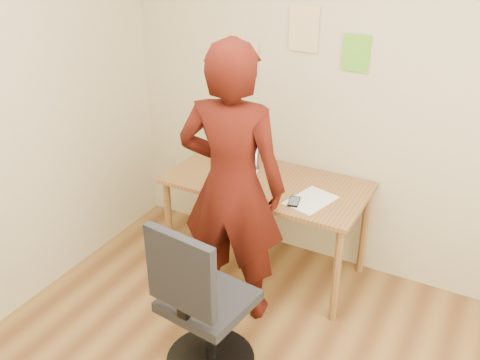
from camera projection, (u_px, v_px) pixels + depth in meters
The scene contains 10 objects.
room at pixel (225, 211), 2.19m from camera, with size 3.58×3.58×2.78m.
desk at pixel (266, 192), 3.78m from camera, with size 1.40×0.70×0.74m.
laptop at pixel (237, 166), 3.84m from camera, with size 0.36×0.33×0.21m.
paper_sheet at pixel (311, 200), 3.50m from camera, with size 0.23×0.33×0.00m, color white.
phone at pixel (294, 202), 3.48m from camera, with size 0.10×0.15×0.01m.
wall_note_left at pixel (245, 60), 3.84m from camera, with size 0.21×0.00×0.30m, color #E4C088.
wall_note_mid at pixel (304, 29), 3.54m from camera, with size 0.21×0.00×0.30m, color #E4C088.
wall_note_right at pixel (356, 53), 3.43m from camera, with size 0.18×0.00×0.24m, color #62BE2A.
office_chair at pixel (201, 312), 2.99m from camera, with size 0.53×0.53×1.03m.
person at pixel (232, 187), 3.28m from camera, with size 0.67×0.44×1.85m, color #3D0E08.
Camera 1 is at (0.95, -1.63, 2.47)m, focal length 40.00 mm.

